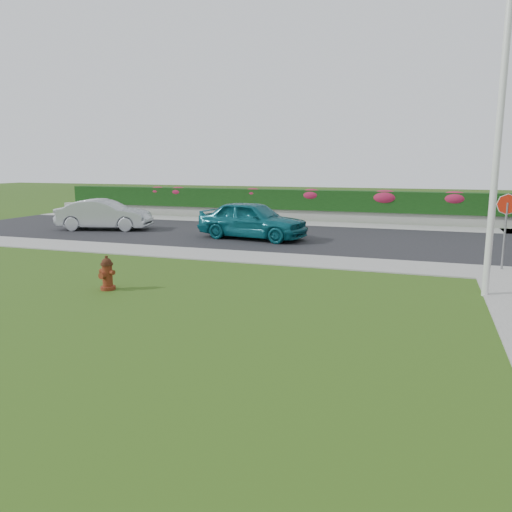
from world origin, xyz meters
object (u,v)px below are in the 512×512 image
at_px(utility_pole, 497,156).
at_px(stop_sign, 506,214).
at_px(sedan_teal, 252,220).
at_px(sedan_silver, 104,215).
at_px(fire_hydrant, 107,274).

height_order(utility_pole, stop_sign, utility_pole).
bearing_deg(sedan_teal, sedan_silver, 95.61).
distance_m(utility_pole, stop_sign, 3.81).
relative_size(sedan_teal, stop_sign, 2.03).
height_order(sedan_silver, stop_sign, stop_sign).
relative_size(sedan_silver, utility_pole, 0.65).
xyz_separation_m(fire_hydrant, stop_sign, (9.78, 5.80, 1.26)).
xyz_separation_m(sedan_silver, utility_pole, (15.96, -7.19, 2.57)).
distance_m(sedan_teal, sedan_silver, 7.65).
height_order(sedan_silver, utility_pole, utility_pole).
bearing_deg(fire_hydrant, stop_sign, 39.27).
bearing_deg(utility_pole, sedan_teal, 141.06).
bearing_deg(stop_sign, utility_pole, -90.84).
bearing_deg(sedan_teal, utility_pole, -119.85).
bearing_deg(utility_pole, fire_hydrant, -164.72).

